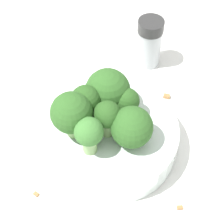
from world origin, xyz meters
TOP-DOWN VIEW (x-y plane):
  - ground_plane at (0.00, 0.00)m, footprint 3.00×3.00m
  - bowl at (0.00, 0.00)m, footprint 0.17×0.17m
  - broccoli_floret_0 at (-0.03, 0.00)m, footprint 0.03×0.03m
  - broccoli_floret_1 at (0.01, 0.00)m, footprint 0.03×0.03m
  - broccoli_floret_2 at (-0.00, 0.03)m, footprint 0.05×0.05m
  - broccoli_floret_3 at (-0.02, -0.03)m, footprint 0.06×0.06m
  - broccoli_floret_4 at (0.03, -0.03)m, footprint 0.05×0.05m
  - broccoli_floret_5 at (0.04, -0.00)m, footprint 0.03×0.03m
  - broccoli_floret_6 at (0.01, -0.03)m, footprint 0.04×0.04m
  - pepper_shaker at (-0.16, -0.06)m, footprint 0.04×0.04m
  - almond_crumb_0 at (0.02, 0.12)m, footprint 0.01×0.01m
  - almond_crumb_1 at (0.11, -0.03)m, footprint 0.00×0.01m
  - almond_crumb_2 at (-0.11, 0.01)m, footprint 0.01×0.01m

SIDE VIEW (x-z plane):
  - ground_plane at x=0.00m, z-range 0.00..0.00m
  - almond_crumb_1 at x=0.11m, z-range 0.00..0.01m
  - almond_crumb_0 at x=0.02m, z-range 0.00..0.01m
  - almond_crumb_2 at x=-0.11m, z-range 0.00..0.01m
  - bowl at x=0.00m, z-range 0.00..0.04m
  - pepper_shaker at x=-0.16m, z-range 0.00..0.08m
  - broccoli_floret_0 at x=-0.03m, z-range 0.04..0.09m
  - broccoli_floret_2 at x=0.00m, z-range 0.04..0.09m
  - broccoli_floret_3 at x=-0.02m, z-range 0.04..0.10m
  - broccoli_floret_1 at x=0.01m, z-range 0.05..0.10m
  - broccoli_floret_5 at x=0.04m, z-range 0.05..0.10m
  - broccoli_floret_6 at x=0.01m, z-range 0.05..0.10m
  - broccoli_floret_4 at x=0.03m, z-range 0.04..0.11m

